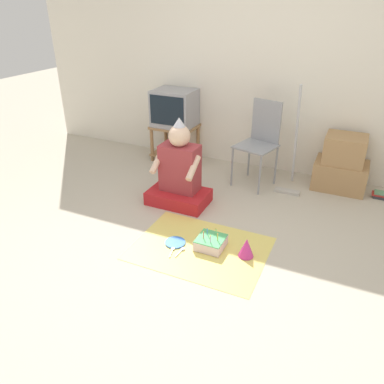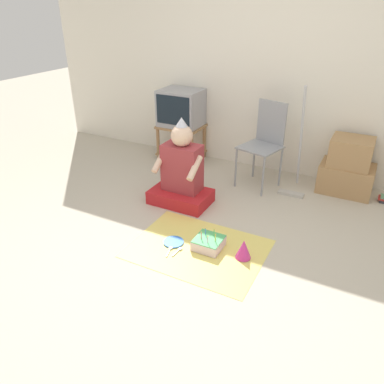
{
  "view_description": "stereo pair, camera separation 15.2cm",
  "coord_description": "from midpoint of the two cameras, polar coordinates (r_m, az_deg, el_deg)",
  "views": [
    {
      "loc": [
        1.06,
        -2.32,
        1.94
      ],
      "look_at": [
        -0.22,
        0.47,
        0.35
      ],
      "focal_mm": 35.0,
      "sensor_mm": 36.0,
      "label": 1
    },
    {
      "loc": [
        1.2,
        -2.25,
        1.94
      ],
      "look_at": [
        -0.22,
        0.47,
        0.35
      ],
      "focal_mm": 35.0,
      "sensor_mm": 36.0,
      "label": 2
    }
  ],
  "objects": [
    {
      "name": "ground_plane",
      "position": [
        3.21,
        -1.32,
        -9.91
      ],
      "size": [
        16.0,
        16.0,
        0.0
      ],
      "primitive_type": "plane",
      "color": "#BCB29E"
    },
    {
      "name": "wall_back",
      "position": [
        4.63,
        10.82,
        18.65
      ],
      "size": [
        6.4,
        0.06,
        2.55
      ],
      "color": "silver",
      "rests_on": "ground_plane"
    },
    {
      "name": "tv_stand",
      "position": [
        5.04,
        -3.45,
        8.03
      ],
      "size": [
        0.56,
        0.45,
        0.47
      ],
      "color": "#997047",
      "rests_on": "ground_plane"
    },
    {
      "name": "tv",
      "position": [
        4.91,
        -3.58,
        12.66
      ],
      "size": [
        0.52,
        0.43,
        0.46
      ],
      "color": "#99999E",
      "rests_on": "tv_stand"
    },
    {
      "name": "folding_chair",
      "position": [
        4.3,
        9.38,
        8.14
      ],
      "size": [
        0.49,
        0.49,
        0.96
      ],
      "color": "gray",
      "rests_on": "ground_plane"
    },
    {
      "name": "cardboard_box_stack",
      "position": [
        4.49,
        20.96,
        3.86
      ],
      "size": [
        0.57,
        0.41,
        0.63
      ],
      "color": "#A87F51",
      "rests_on": "ground_plane"
    },
    {
      "name": "dust_mop",
      "position": [
        4.25,
        14.01,
        4.48
      ],
      "size": [
        0.28,
        0.34,
        1.2
      ],
      "color": "#B2ADA3",
      "rests_on": "ground_plane"
    },
    {
      "name": "book_pile",
      "position": [
        4.55,
        26.06,
        -0.43
      ],
      "size": [
        0.2,
        0.13,
        0.07
      ],
      "color": "#333338",
      "rests_on": "ground_plane"
    },
    {
      "name": "person_seated",
      "position": [
        3.89,
        -3.07,
        2.64
      ],
      "size": [
        0.62,
        0.41,
        0.92
      ],
      "color": "red",
      "rests_on": "ground_plane"
    },
    {
      "name": "party_cloth",
      "position": [
        3.31,
        -0.07,
        -8.56
      ],
      "size": [
        1.15,
        0.86,
        0.01
      ],
      "color": "#EAD666",
      "rests_on": "ground_plane"
    },
    {
      "name": "birthday_cake",
      "position": [
        3.29,
        1.55,
        -7.7
      ],
      "size": [
        0.24,
        0.24,
        0.17
      ],
      "color": "silver",
      "rests_on": "party_cloth"
    },
    {
      "name": "party_hat_blue",
      "position": [
        3.19,
        6.92,
        -8.4
      ],
      "size": [
        0.13,
        0.13,
        0.17
      ],
      "color": "#CC338C",
      "rests_on": "party_cloth"
    },
    {
      "name": "paper_plate",
      "position": [
        3.37,
        -3.88,
        -7.68
      ],
      "size": [
        0.18,
        0.18,
        0.01
      ],
      "color": "blue",
      "rests_on": "party_cloth"
    },
    {
      "name": "plastic_spoon_near",
      "position": [
        3.27,
        -2.92,
        -8.82
      ],
      "size": [
        0.04,
        0.15,
        0.01
      ],
      "color": "white",
      "rests_on": "party_cloth"
    },
    {
      "name": "plastic_spoon_far",
      "position": [
        3.28,
        -4.34,
        -8.79
      ],
      "size": [
        0.05,
        0.14,
        0.01
      ],
      "color": "white",
      "rests_on": "party_cloth"
    }
  ]
}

